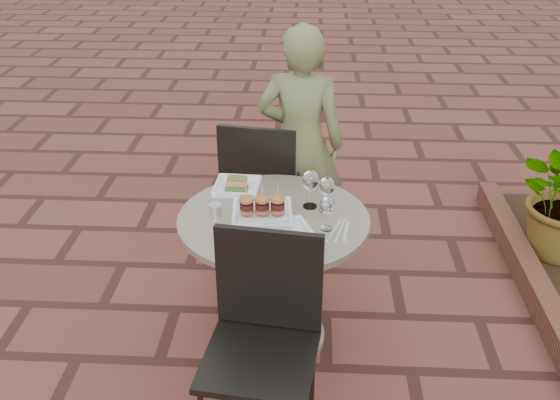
# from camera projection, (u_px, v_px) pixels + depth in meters

# --- Properties ---
(ground) EXTENTS (60.00, 60.00, 0.00)m
(ground) POSITION_uv_depth(u_px,v_px,m) (242.00, 365.00, 3.08)
(ground) COLOR brown
(ground) RESTS_ON ground
(cafe_table) EXTENTS (0.90, 0.90, 0.73)m
(cafe_table) POSITION_uv_depth(u_px,v_px,m) (274.00, 261.00, 3.03)
(cafe_table) COLOR gray
(cafe_table) RESTS_ON ground
(chair_far) EXTENTS (0.51, 0.51, 0.93)m
(chair_far) POSITION_uv_depth(u_px,v_px,m) (262.00, 182.00, 3.63)
(chair_far) COLOR black
(chair_far) RESTS_ON ground
(chair_near) EXTENTS (0.49, 0.49, 0.93)m
(chair_near) POSITION_uv_depth(u_px,v_px,m) (264.00, 325.00, 2.51)
(chair_near) COLOR black
(chair_near) RESTS_ON ground
(diner) EXTENTS (0.56, 0.40, 1.43)m
(diner) POSITION_uv_depth(u_px,v_px,m) (301.00, 144.00, 3.71)
(diner) COLOR #5C6537
(diner) RESTS_ON ground
(plate_salmon) EXTENTS (0.23, 0.23, 0.06)m
(plate_salmon) POSITION_uv_depth(u_px,v_px,m) (237.00, 185.00, 3.16)
(plate_salmon) COLOR white
(plate_salmon) RESTS_ON cafe_table
(plate_sliders) EXTENTS (0.30, 0.30, 0.18)m
(plate_sliders) POSITION_uv_depth(u_px,v_px,m) (262.00, 210.00, 2.89)
(plate_sliders) COLOR white
(plate_sliders) RESTS_ON cafe_table
(plate_tuna) EXTENTS (0.37, 0.37, 0.03)m
(plate_tuna) POSITION_uv_depth(u_px,v_px,m) (282.00, 238.00, 2.71)
(plate_tuna) COLOR white
(plate_tuna) RESTS_ON cafe_table
(wine_glass_right) EXTENTS (0.07, 0.07, 0.16)m
(wine_glass_right) POSITION_uv_depth(u_px,v_px,m) (327.00, 207.00, 2.77)
(wine_glass_right) COLOR white
(wine_glass_right) RESTS_ON cafe_table
(wine_glass_mid) EXTENTS (0.08, 0.08, 0.19)m
(wine_glass_mid) POSITION_uv_depth(u_px,v_px,m) (311.00, 181.00, 2.94)
(wine_glass_mid) COLOR white
(wine_glass_mid) RESTS_ON cafe_table
(wine_glass_far) EXTENTS (0.08, 0.08, 0.18)m
(wine_glass_far) POSITION_uv_depth(u_px,v_px,m) (327.00, 187.00, 2.90)
(wine_glass_far) COLOR white
(wine_glass_far) RESTS_ON cafe_table
(steel_ramekin) EXTENTS (0.08, 0.08, 0.04)m
(steel_ramekin) POSITION_uv_depth(u_px,v_px,m) (215.00, 208.00, 2.94)
(steel_ramekin) COLOR silver
(steel_ramekin) RESTS_ON cafe_table
(cutlery_set) EXTENTS (0.14, 0.23, 0.00)m
(cutlery_set) POSITION_uv_depth(u_px,v_px,m) (340.00, 231.00, 2.80)
(cutlery_set) COLOR silver
(cutlery_set) RESTS_ON cafe_table
(planter_curb) EXTENTS (0.12, 3.00, 0.15)m
(planter_curb) POSITION_uv_depth(u_px,v_px,m) (554.00, 325.00, 3.24)
(planter_curb) COLOR brown
(planter_curb) RESTS_ON ground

